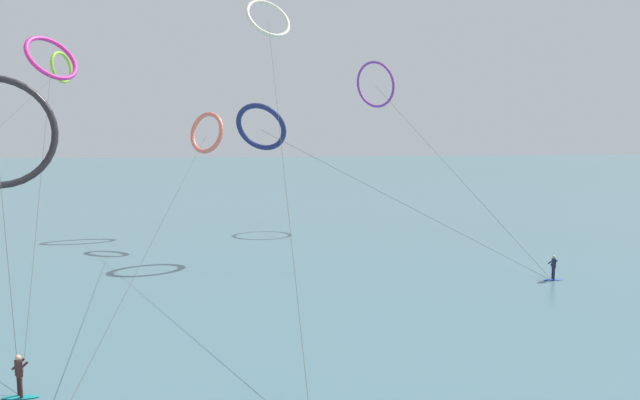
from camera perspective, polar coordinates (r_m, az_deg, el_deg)
sea_water at (r=114.16m, az=-4.32°, el=1.83°), size 400.00×200.00×0.08m
surfer_cobalt at (r=42.68m, az=21.78°, el=-6.29°), size 1.40×0.62×1.70m
surfer_teal at (r=25.81m, az=-27.24°, el=-15.25°), size 1.40×0.73×1.70m
kite_navy at (r=46.33m, az=-5.75°, el=7.06°), size 21.93×11.64×12.28m
kite_ivory at (r=63.22m, az=-5.07°, el=17.19°), size 5.87×47.02×23.69m
kite_lime at (r=70.56m, az=-23.91°, el=11.70°), size 2.85×49.25×18.57m
kite_magenta at (r=51.64m, az=-24.69°, el=12.44°), size 9.43×29.10×17.62m
kite_violet at (r=62.48m, az=5.42°, el=11.12°), size 9.65×26.72×17.23m
kite_coral at (r=52.34m, az=-10.99°, el=6.44°), size 3.84×39.49×11.76m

